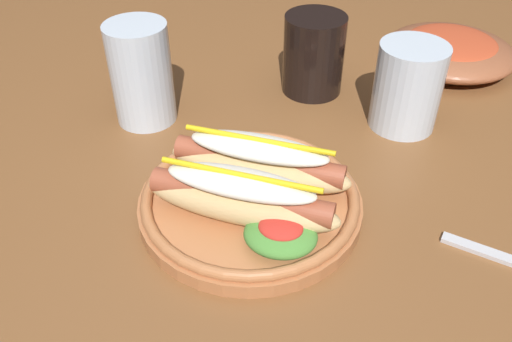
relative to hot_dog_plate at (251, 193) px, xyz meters
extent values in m
cube|color=brown|center=(-0.06, 0.16, -0.04)|extent=(1.50, 1.10, 0.04)
cylinder|color=brown|center=(-0.72, 0.62, -0.41)|extent=(0.06, 0.06, 0.70)
cylinder|color=#B77042|center=(0.00, 0.00, -0.02)|extent=(0.24, 0.24, 0.02)
torus|color=#B77042|center=(0.00, 0.00, -0.01)|extent=(0.23, 0.23, 0.01)
ellipsoid|color=tan|center=(0.00, -0.03, 0.01)|extent=(0.21, 0.07, 0.04)
cylinder|color=#9E4C33|center=(0.00, -0.03, 0.02)|extent=(0.19, 0.04, 0.03)
ellipsoid|color=silver|center=(0.00, -0.03, 0.04)|extent=(0.16, 0.06, 0.02)
cylinder|color=yellow|center=(0.00, -0.03, 0.05)|extent=(0.16, 0.02, 0.01)
ellipsoid|color=tan|center=(0.00, 0.03, 0.01)|extent=(0.21, 0.07, 0.04)
cylinder|color=#9E4C33|center=(0.00, 0.03, 0.02)|extent=(0.19, 0.04, 0.03)
ellipsoid|color=silver|center=(0.00, 0.03, 0.04)|extent=(0.16, 0.06, 0.02)
cylinder|color=yellow|center=(0.00, 0.03, 0.05)|extent=(0.16, 0.02, 0.01)
ellipsoid|color=#4C8C38|center=(0.04, -0.06, 0.00)|extent=(0.07, 0.06, 0.02)
ellipsoid|color=red|center=(0.04, -0.06, 0.01)|extent=(0.04, 0.04, 0.01)
cube|color=silver|center=(0.24, -0.01, -0.02)|extent=(0.08, 0.04, 0.00)
cylinder|color=black|center=(0.03, 0.27, 0.03)|extent=(0.09, 0.09, 0.11)
cylinder|color=silver|center=(-0.18, 0.15, 0.04)|extent=(0.08, 0.08, 0.13)
cylinder|color=silver|center=(0.16, 0.21, 0.03)|extent=(0.09, 0.09, 0.11)
ellipsoid|color=brown|center=(0.23, 0.39, 0.00)|extent=(0.20, 0.20, 0.04)
ellipsoid|color=#B74223|center=(0.23, 0.39, 0.01)|extent=(0.14, 0.14, 0.02)
camera|label=1|loc=(0.09, -0.41, 0.37)|focal=37.40mm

